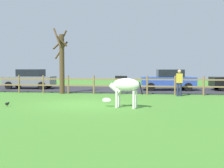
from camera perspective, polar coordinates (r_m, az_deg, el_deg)
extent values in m
plane|color=#47842D|center=(13.62, -6.23, -4.12)|extent=(60.00, 60.00, 0.00)
cube|color=#2D2D33|center=(22.70, -0.38, -0.97)|extent=(28.00, 7.40, 0.05)
cylinder|color=olive|center=(20.27, -18.49, -0.01)|extent=(0.11, 0.11, 1.24)
cylinder|color=olive|center=(19.54, -13.87, -0.06)|extent=(0.11, 0.11, 1.24)
cylinder|color=olive|center=(18.95, -8.94, -0.10)|extent=(0.11, 0.11, 1.24)
cylinder|color=olive|center=(18.51, -3.73, -0.15)|extent=(0.11, 0.11, 1.24)
cylinder|color=olive|center=(18.23, 1.69, -0.21)|extent=(0.11, 0.11, 1.24)
cylinder|color=olive|center=(18.12, 7.23, -0.26)|extent=(0.11, 0.11, 1.24)
cylinder|color=olive|center=(18.17, 12.78, -0.30)|extent=(0.11, 0.11, 1.24)
cylinder|color=olive|center=(18.40, 18.25, -0.35)|extent=(0.11, 0.11, 1.24)
cube|color=olive|center=(18.52, -3.73, -0.35)|extent=(21.11, 0.06, 0.09)
cube|color=olive|center=(18.49, -3.73, 1.00)|extent=(21.11, 0.06, 0.09)
cylinder|color=#513A23|center=(19.05, -10.21, 4.01)|extent=(0.33, 0.33, 3.97)
cylinder|color=#513A23|center=(19.34, -9.90, 9.54)|extent=(0.56, 0.25, 0.84)
cylinder|color=#513A23|center=(19.36, -11.11, 7.81)|extent=(0.44, 0.81, 0.64)
cylinder|color=#513A23|center=(18.81, -10.20, 8.64)|extent=(0.71, 0.38, 0.74)
cylinder|color=#513A23|center=(18.94, -11.15, 9.27)|extent=(0.73, 0.57, 1.32)
cylinder|color=#513A23|center=(19.49, -10.34, 6.82)|extent=(0.89, 0.46, 1.24)
ellipsoid|color=white|center=(12.22, 2.94, -0.12)|extent=(1.32, 0.80, 0.56)
cylinder|color=white|center=(12.30, 0.96, -3.09)|extent=(0.11, 0.11, 0.78)
cylinder|color=white|center=(12.55, 1.46, -2.96)|extent=(0.11, 0.11, 0.78)
cylinder|color=white|center=(12.01, 4.47, -3.26)|extent=(0.11, 0.11, 0.78)
cylinder|color=white|center=(12.27, 4.91, -3.12)|extent=(0.11, 0.11, 0.78)
cylinder|color=white|center=(12.43, 0.67, -0.92)|extent=(0.63, 0.39, 0.51)
ellipsoid|color=white|center=(12.66, -1.07, -3.40)|extent=(0.48, 0.31, 0.24)
cube|color=black|center=(12.30, 1.86, 1.40)|extent=(0.55, 0.19, 0.12)
cylinder|color=black|center=(12.00, 5.92, -0.91)|extent=(0.20, 0.10, 0.54)
cylinder|color=black|center=(13.66, -20.66, -4.18)|extent=(0.01, 0.01, 0.06)
cylinder|color=black|center=(13.62, -20.74, -4.20)|extent=(0.01, 0.01, 0.06)
ellipsoid|color=black|center=(13.63, -20.71, -3.81)|extent=(0.18, 0.10, 0.12)
sphere|color=black|center=(13.58, -20.38, -3.62)|extent=(0.07, 0.07, 0.07)
cube|color=slate|center=(23.61, -16.55, 0.70)|extent=(4.05, 1.83, 0.70)
cube|color=black|center=(23.53, -16.24, 2.23)|extent=(1.95, 1.62, 0.56)
cylinder|color=black|center=(23.42, -20.39, -0.26)|extent=(0.61, 0.20, 0.60)
cylinder|color=black|center=(24.95, -18.64, 0.00)|extent=(0.61, 0.20, 0.60)
cylinder|color=black|center=(22.34, -14.19, -0.32)|extent=(0.61, 0.20, 0.60)
cylinder|color=black|center=(23.94, -12.77, -0.05)|extent=(0.61, 0.20, 0.60)
cube|color=#2D4CAD|center=(21.49, 11.36, 0.51)|extent=(4.14, 2.06, 0.70)
cube|color=black|center=(21.49, 11.77, 2.18)|extent=(2.04, 1.73, 0.56)
cylinder|color=black|center=(20.51, 7.97, -0.58)|extent=(0.61, 0.24, 0.60)
cylinder|color=black|center=(22.20, 7.58, -0.26)|extent=(0.61, 0.24, 0.60)
cylinder|color=black|center=(20.93, 15.35, -0.59)|extent=(0.61, 0.24, 0.60)
cylinder|color=black|center=(22.59, 14.42, -0.28)|extent=(0.61, 0.24, 0.60)
cylinder|color=black|center=(21.58, 21.95, -0.60)|extent=(0.61, 0.23, 0.60)
cylinder|color=black|center=(23.20, 20.62, -0.30)|extent=(0.61, 0.23, 0.60)
cylinder|color=#232847|center=(17.62, 13.29, -1.12)|extent=(0.14, 0.14, 0.82)
cylinder|color=#232847|center=(17.65, 13.86, -1.11)|extent=(0.14, 0.14, 0.82)
cube|color=gold|center=(17.59, 13.61, 1.16)|extent=(0.38, 0.26, 0.58)
sphere|color=tan|center=(17.58, 13.63, 2.53)|extent=(0.22, 0.22, 0.22)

